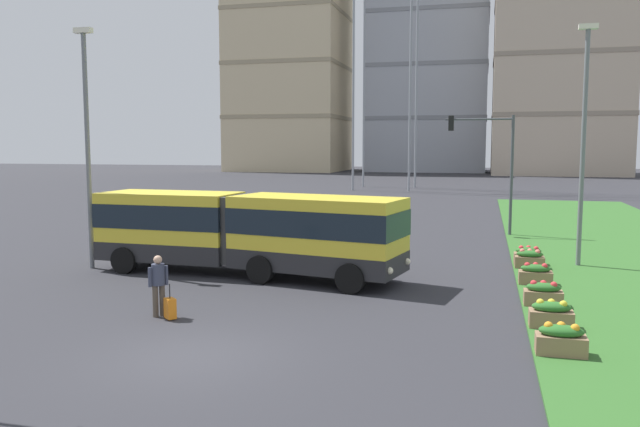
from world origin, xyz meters
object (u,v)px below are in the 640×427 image
object	(u,v)px
flower_planter_1	(551,314)
apartment_tower_westcentre	(429,45)
articulated_bus	(246,231)
flower_planter_2	(543,294)
flower_planter_0	(561,339)
flower_planter_5	(528,255)
apartment_tower_west	(290,43)
traffic_light_far_right	(491,154)
rolling_suitcase	(170,308)
flower_planter_3	(536,274)
streetlight_left	(87,139)
streetlight_median	(584,136)
pedestrian_crossing	(158,281)
apartment_tower_centre	(561,31)
flower_planter_4	(530,259)
car_silver_hatch	(281,210)

from	to	relation	value
flower_planter_1	apartment_tower_westcentre	bearing A→B (deg)	96.76
articulated_bus	flower_planter_2	bearing A→B (deg)	-12.48
flower_planter_0	flower_planter_5	world-z (taller)	same
flower_planter_0	apartment_tower_west	world-z (taller)	apartment_tower_west
flower_planter_2	traffic_light_far_right	xyz separation A→B (m)	(-1.50, 15.41, 3.91)
rolling_suitcase	flower_planter_3	world-z (taller)	rolling_suitcase
flower_planter_3	flower_planter_5	world-z (taller)	same
flower_planter_5	streetlight_left	bearing A→B (deg)	-164.07
articulated_bus	flower_planter_3	bearing A→B (deg)	4.15
flower_planter_0	apartment_tower_west	xyz separation A→B (m)	(-38.13, 102.47, 23.64)
streetlight_median	flower_planter_0	bearing A→B (deg)	-99.27
flower_planter_1	traffic_light_far_right	xyz separation A→B (m)	(-1.50, 17.77, 3.91)
pedestrian_crossing	apartment_tower_west	bearing A→B (deg)	105.18
streetlight_left	apartment_tower_centre	size ratio (longest dim) A/B	0.20
flower_planter_0	traffic_light_far_right	size ratio (longest dim) A/B	0.17
streetlight_left	pedestrian_crossing	bearing A→B (deg)	-43.50
flower_planter_3	traffic_light_far_right	xyz separation A→B (m)	(-1.50, 12.40, 3.91)
flower_planter_4	flower_planter_2	bearing A→B (deg)	-90.00
pedestrian_crossing	flower_planter_4	bearing A→B (deg)	42.60
apartment_tower_west	flower_planter_4	bearing A→B (deg)	-67.46
flower_planter_0	flower_planter_4	size ratio (longest dim) A/B	1.00
flower_planter_1	pedestrian_crossing	bearing A→B (deg)	-172.73
flower_planter_4	apartment_tower_centre	distance (m)	89.88
articulated_bus	streetlight_median	size ratio (longest dim) A/B	1.27
flower_planter_4	streetlight_median	bearing A→B (deg)	28.90
flower_planter_3	flower_planter_5	size ratio (longest dim) A/B	1.00
apartment_tower_centre	flower_planter_3	bearing A→B (deg)	-96.18
pedestrian_crossing	flower_planter_3	size ratio (longest dim) A/B	1.58
flower_planter_3	apartment_tower_centre	size ratio (longest dim) A/B	0.02
apartment_tower_westcentre	traffic_light_far_right	bearing A→B (deg)	-82.85
flower_planter_2	apartment_tower_centre	distance (m)	95.66
streetlight_median	traffic_light_far_right	bearing A→B (deg)	112.10
car_silver_hatch	streetlight_left	xyz separation A→B (m)	(-2.46, -16.50, 4.30)
rolling_suitcase	car_silver_hatch	bearing A→B (deg)	100.24
streetlight_median	flower_planter_1	bearing A→B (deg)	-101.41
pedestrian_crossing	flower_planter_5	xyz separation A→B (m)	(10.56, 10.51, -0.58)
flower_planter_3	articulated_bus	bearing A→B (deg)	-175.85
flower_planter_0	rolling_suitcase	bearing A→B (deg)	176.16
apartment_tower_west	apartment_tower_westcentre	world-z (taller)	apartment_tower_west
flower_planter_2	apartment_tower_centre	size ratio (longest dim) A/B	0.02
rolling_suitcase	flower_planter_0	xyz separation A→B (m)	(10.11, -0.68, 0.11)
articulated_bus	apartment_tower_west	world-z (taller)	apartment_tower_west
streetlight_median	flower_planter_3	bearing A→B (deg)	-115.19
traffic_light_far_right	rolling_suitcase	bearing A→B (deg)	-114.04
car_silver_hatch	apartment_tower_westcentre	distance (m)	86.65
articulated_bus	flower_planter_2	distance (m)	10.57
articulated_bus	flower_planter_0	xyz separation A→B (m)	(10.25, -6.86, -1.23)
flower_planter_5	apartment_tower_centre	distance (m)	89.12
pedestrian_crossing	flower_planter_0	distance (m)	10.61
pedestrian_crossing	streetlight_median	distance (m)	16.98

